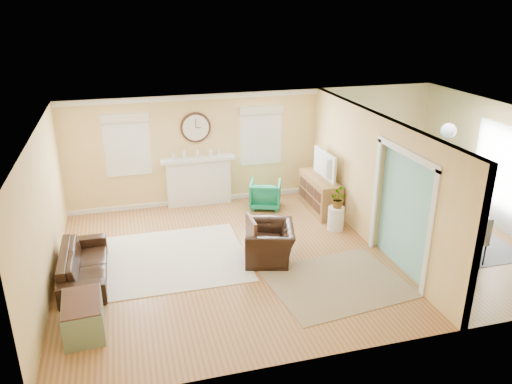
# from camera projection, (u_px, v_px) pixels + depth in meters

# --- Properties ---
(floor) EXTENTS (9.00, 9.00, 0.00)m
(floor) POSITION_uv_depth(u_px,v_px,m) (299.00, 251.00, 9.74)
(floor) COLOR brown
(floor) RESTS_ON ground
(wall_back) EXTENTS (9.00, 0.02, 2.60)m
(wall_back) POSITION_uv_depth(u_px,v_px,m) (258.00, 146.00, 11.97)
(wall_back) COLOR tan
(wall_back) RESTS_ON ground
(wall_front) EXTENTS (9.00, 0.02, 2.60)m
(wall_front) POSITION_uv_depth(u_px,v_px,m) (380.00, 267.00, 6.58)
(wall_front) COLOR tan
(wall_front) RESTS_ON ground
(wall_left) EXTENTS (0.02, 6.00, 2.60)m
(wall_left) POSITION_uv_depth(u_px,v_px,m) (43.00, 214.00, 8.16)
(wall_left) COLOR tan
(wall_left) RESTS_ON ground
(wall_right) EXTENTS (0.02, 6.00, 2.60)m
(wall_right) POSITION_uv_depth(u_px,v_px,m) (505.00, 168.00, 10.38)
(wall_right) COLOR tan
(wall_right) RESTS_ON ground
(ceiling) EXTENTS (9.00, 6.00, 0.02)m
(ceiling) POSITION_uv_depth(u_px,v_px,m) (304.00, 120.00, 8.80)
(ceiling) COLOR white
(ceiling) RESTS_ON wall_back
(partition) EXTENTS (0.17, 6.00, 2.60)m
(partition) POSITION_uv_depth(u_px,v_px,m) (369.00, 174.00, 9.88)
(partition) COLOR tan
(partition) RESTS_ON ground
(fireplace) EXTENTS (1.70, 0.30, 1.17)m
(fireplace) POSITION_uv_depth(u_px,v_px,m) (199.00, 180.00, 11.75)
(fireplace) COLOR white
(fireplace) RESTS_ON ground
(wall_clock) EXTENTS (0.70, 0.07, 0.70)m
(wall_clock) POSITION_uv_depth(u_px,v_px,m) (196.00, 127.00, 11.37)
(wall_clock) COLOR #4E2E21
(wall_clock) RESTS_ON wall_back
(window_left) EXTENTS (1.05, 0.13, 1.42)m
(window_left) POSITION_uv_depth(u_px,v_px,m) (127.00, 141.00, 11.04)
(window_left) COLOR white
(window_left) RESTS_ON wall_back
(window_right) EXTENTS (1.05, 0.13, 1.42)m
(window_right) POSITION_uv_depth(u_px,v_px,m) (261.00, 131.00, 11.81)
(window_right) COLOR white
(window_right) RESTS_ON wall_back
(french_doors) EXTENTS (0.06, 1.70, 2.20)m
(french_doors) POSITION_uv_depth(u_px,v_px,m) (501.00, 177.00, 10.44)
(french_doors) COLOR white
(french_doors) RESTS_ON ground
(pendant) EXTENTS (0.30, 0.30, 0.55)m
(pendant) POSITION_uv_depth(u_px,v_px,m) (449.00, 131.00, 9.68)
(pendant) COLOR gold
(pendant) RESTS_ON ceiling
(rug_cream) EXTENTS (2.82, 2.45, 0.01)m
(rug_cream) POSITION_uv_depth(u_px,v_px,m) (170.00, 258.00, 9.44)
(rug_cream) COLOR beige
(rug_cream) RESTS_ON floor
(rug_jute) EXTENTS (2.44, 2.09, 0.01)m
(rug_jute) POSITION_uv_depth(u_px,v_px,m) (337.00, 283.00, 8.63)
(rug_jute) COLOR #9A8562
(rug_jute) RESTS_ON floor
(rug_grey) EXTENTS (2.29, 2.86, 0.01)m
(rug_grey) POSITION_uv_depth(u_px,v_px,m) (435.00, 235.00, 10.39)
(rug_grey) COLOR slate
(rug_grey) RESTS_ON floor
(sofa) EXTENTS (0.76, 1.94, 0.57)m
(sofa) POSITION_uv_depth(u_px,v_px,m) (84.00, 264.00, 8.68)
(sofa) COLOR black
(sofa) RESTS_ON floor
(eames_chair) EXTENTS (1.14, 1.23, 0.67)m
(eames_chair) POSITION_uv_depth(u_px,v_px,m) (269.00, 243.00, 9.32)
(eames_chair) COLOR black
(eames_chair) RESTS_ON floor
(green_chair) EXTENTS (0.90, 0.91, 0.65)m
(green_chair) POSITION_uv_depth(u_px,v_px,m) (265.00, 194.00, 11.65)
(green_chair) COLOR #007844
(green_chair) RESTS_ON floor
(trunk) EXTENTS (0.60, 0.94, 0.53)m
(trunk) POSITION_uv_depth(u_px,v_px,m) (83.00, 316.00, 7.30)
(trunk) COLOR slate
(trunk) RESTS_ON floor
(credenza) EXTENTS (0.50, 1.47, 0.80)m
(credenza) POSITION_uv_depth(u_px,v_px,m) (320.00, 194.00, 11.48)
(credenza) COLOR #A1723E
(credenza) RESTS_ON floor
(tv) EXTENTS (0.19, 1.07, 0.61)m
(tv) POSITION_uv_depth(u_px,v_px,m) (320.00, 165.00, 11.22)
(tv) COLOR black
(tv) RESTS_ON credenza
(garden_stool) EXTENTS (0.35, 0.35, 0.51)m
(garden_stool) POSITION_uv_depth(u_px,v_px,m) (336.00, 218.00, 10.55)
(garden_stool) COLOR white
(garden_stool) RESTS_ON floor
(potted_plant) EXTENTS (0.33, 0.38, 0.41)m
(potted_plant) POSITION_uv_depth(u_px,v_px,m) (337.00, 198.00, 10.38)
(potted_plant) COLOR #337F33
(potted_plant) RESTS_ON garden_stool
(dining_table) EXTENTS (1.39, 2.00, 0.64)m
(dining_table) POSITION_uv_depth(u_px,v_px,m) (437.00, 221.00, 10.27)
(dining_table) COLOR #4E2E21
(dining_table) RESTS_ON floor
(dining_chair_n) EXTENTS (0.49, 0.49, 0.92)m
(dining_chair_n) POSITION_uv_depth(u_px,v_px,m) (408.00, 191.00, 11.23)
(dining_chair_n) COLOR slate
(dining_chair_n) RESTS_ON floor
(dining_chair_s) EXTENTS (0.47, 0.47, 0.93)m
(dining_chair_s) POSITION_uv_depth(u_px,v_px,m) (474.00, 235.00, 9.15)
(dining_chair_s) COLOR slate
(dining_chair_s) RESTS_ON floor
(dining_chair_w) EXTENTS (0.45, 0.45, 0.92)m
(dining_chair_w) POSITION_uv_depth(u_px,v_px,m) (416.00, 215.00, 10.01)
(dining_chair_w) COLOR white
(dining_chair_w) RESTS_ON floor
(dining_chair_e) EXTENTS (0.47, 0.47, 0.87)m
(dining_chair_e) POSITION_uv_depth(u_px,v_px,m) (467.00, 210.00, 10.33)
(dining_chair_e) COLOR slate
(dining_chair_e) RESTS_ON floor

